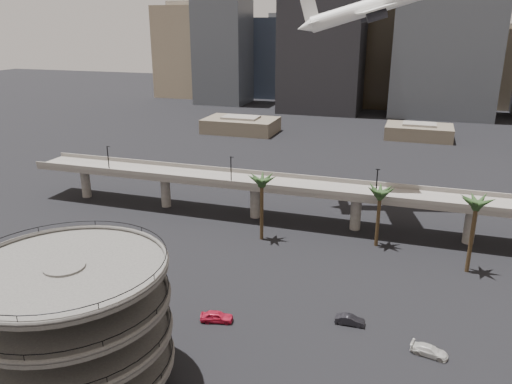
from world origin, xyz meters
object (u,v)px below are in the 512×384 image
(parking_ramp, at_px, (71,318))
(car_b, at_px, (350,320))
(overpass, at_px, (304,191))
(airborne_jet, at_px, (372,7))
(car_a, at_px, (217,316))
(car_c, at_px, (429,351))

(parking_ramp, distance_m, car_b, 37.68)
(overpass, relative_size, airborne_jet, 4.08)
(car_a, bearing_deg, overpass, -18.06)
(parking_ramp, height_order, car_b, parking_ramp)
(airborne_jet, distance_m, car_c, 71.10)
(parking_ramp, bearing_deg, car_a, 62.17)
(parking_ramp, distance_m, overpass, 60.46)
(overpass, relative_size, car_b, 30.68)
(overpass, xyz_separation_m, airborne_jet, (9.92, 14.74, 36.72))
(parking_ramp, relative_size, airborne_jet, 0.70)
(airborne_jet, height_order, car_a, airborne_jet)
(airborne_jet, relative_size, car_b, 7.52)
(airborne_jet, bearing_deg, car_b, -98.93)
(airborne_jet, bearing_deg, car_c, -88.36)
(parking_ramp, xyz_separation_m, car_b, (27.99, 23.50, -9.14))
(car_a, bearing_deg, airborne_jet, -26.80)
(overpass, bearing_deg, parking_ramp, -102.43)
(airborne_jet, relative_size, car_a, 6.75)
(parking_ramp, relative_size, car_a, 4.70)
(parking_ramp, distance_m, car_c, 44.43)
(overpass, height_order, car_a, overpass)
(car_a, bearing_deg, car_c, -100.54)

